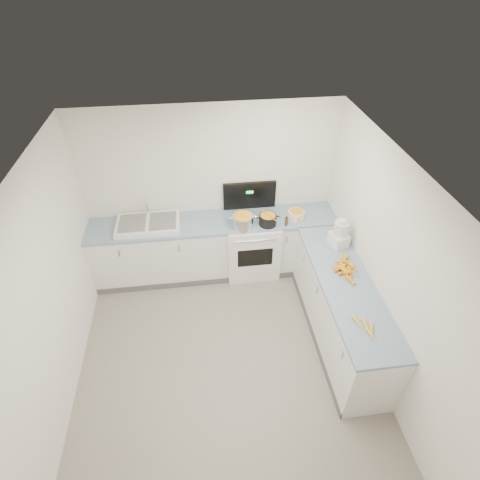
{
  "coord_description": "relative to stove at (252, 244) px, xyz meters",
  "views": [
    {
      "loc": [
        -0.17,
        -2.56,
        4.04
      ],
      "look_at": [
        0.3,
        1.1,
        1.05
      ],
      "focal_mm": 28.0,
      "sensor_mm": 36.0,
      "label": 1
    }
  ],
  "objects": [
    {
      "name": "counter_right",
      "position": [
        0.9,
        -1.39,
        -0.0
      ],
      "size": [
        0.62,
        2.2,
        0.94
      ],
      "color": "white",
      "rests_on": "ground"
    },
    {
      "name": "sink",
      "position": [
        -1.45,
        0.02,
        0.5
      ],
      "size": [
        0.86,
        0.52,
        0.31
      ],
      "color": "white",
      "rests_on": "counter_back"
    },
    {
      "name": "floor",
      "position": [
        -0.55,
        -1.69,
        -0.47
      ],
      "size": [
        3.5,
        4.0,
        0.0
      ],
      "primitive_type": null,
      "color": "gray",
      "rests_on": "ground"
    },
    {
      "name": "wall_right",
      "position": [
        1.2,
        -1.69,
        0.78
      ],
      "size": [
        0.0,
        4.0,
        2.5
      ],
      "primitive_type": null,
      "rotation": [
        1.57,
        0.0,
        -1.57
      ],
      "color": "white",
      "rests_on": "ground"
    },
    {
      "name": "mixing_bowl",
      "position": [
        0.62,
        -0.05,
        0.52
      ],
      "size": [
        0.27,
        0.27,
        0.11
      ],
      "primitive_type": "cylinder",
      "rotation": [
        0.0,
        0.0,
        0.2
      ],
      "color": "white",
      "rests_on": "counter_back"
    },
    {
      "name": "counter_back",
      "position": [
        -0.55,
        0.01,
        -0.0
      ],
      "size": [
        3.5,
        0.62,
        0.94
      ],
      "color": "white",
      "rests_on": "ground"
    },
    {
      "name": "steel_pot",
      "position": [
        -0.16,
        -0.17,
        0.55
      ],
      "size": [
        0.3,
        0.3,
        0.21
      ],
      "primitive_type": "cylinder",
      "rotation": [
        0.0,
        0.0,
        0.02
      ],
      "color": "silver",
      "rests_on": "stove"
    },
    {
      "name": "peeled_carrots",
      "position": [
        0.86,
        -2.05,
        0.49
      ],
      "size": [
        0.19,
        0.36,
        0.04
      ],
      "color": "yellow",
      "rests_on": "counter_right"
    },
    {
      "name": "ceiling",
      "position": [
        -0.55,
        -1.69,
        2.03
      ],
      "size": [
        3.5,
        4.0,
        0.0
      ],
      "primitive_type": null,
      "rotation": [
        3.14,
        0.0,
        0.0
      ],
      "color": "white",
      "rests_on": "ground"
    },
    {
      "name": "food_processor",
      "position": [
        1.01,
        -0.7,
        0.63
      ],
      "size": [
        0.25,
        0.28,
        0.39
      ],
      "color": "white",
      "rests_on": "counter_right"
    },
    {
      "name": "wall_left",
      "position": [
        -2.3,
        -1.69,
        0.78
      ],
      "size": [
        0.0,
        4.0,
        2.5
      ],
      "primitive_type": null,
      "rotation": [
        1.57,
        0.0,
        1.57
      ],
      "color": "white",
      "rests_on": "ground"
    },
    {
      "name": "carrot_pile",
      "position": [
        0.94,
        -1.17,
        0.5
      ],
      "size": [
        0.32,
        0.52,
        0.09
      ],
      "color": "orange",
      "rests_on": "counter_right"
    },
    {
      "name": "peelings",
      "position": [
        -1.66,
        -0.03,
        0.54
      ],
      "size": [
        0.22,
        0.21,
        0.01
      ],
      "color": "tan",
      "rests_on": "sink"
    },
    {
      "name": "wooden_spoon",
      "position": [
        0.19,
        -0.16,
        0.63
      ],
      "size": [
        0.19,
        0.34,
        0.02
      ],
      "primitive_type": "cylinder",
      "rotation": [
        1.57,
        0.0,
        0.5
      ],
      "color": "#AD7A47",
      "rests_on": "black_pot"
    },
    {
      "name": "wall_back",
      "position": [
        -0.55,
        0.31,
        0.78
      ],
      "size": [
        3.5,
        0.0,
        2.5
      ],
      "primitive_type": null,
      "rotation": [
        1.57,
        0.0,
        0.0
      ],
      "color": "white",
      "rests_on": "ground"
    },
    {
      "name": "stove",
      "position": [
        0.0,
        0.0,
        0.0
      ],
      "size": [
        0.76,
        0.65,
        1.36
      ],
      "color": "white",
      "rests_on": "ground"
    },
    {
      "name": "extract_bottle",
      "position": [
        0.44,
        -0.21,
        0.52
      ],
      "size": [
        0.05,
        0.05,
        0.12
      ],
      "primitive_type": "cylinder",
      "color": "#593319",
      "rests_on": "counter_back"
    },
    {
      "name": "spice_jar",
      "position": [
        0.62,
        -0.15,
        0.51
      ],
      "size": [
        0.05,
        0.05,
        0.09
      ],
      "primitive_type": "cylinder",
      "color": "#E5B266",
      "rests_on": "counter_back"
    },
    {
      "name": "black_pot",
      "position": [
        0.19,
        -0.16,
        0.53
      ],
      "size": [
        0.25,
        0.25,
        0.17
      ],
      "primitive_type": "cylinder",
      "rotation": [
        0.0,
        0.0,
        -0.04
      ],
      "color": "black",
      "rests_on": "stove"
    }
  ]
}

